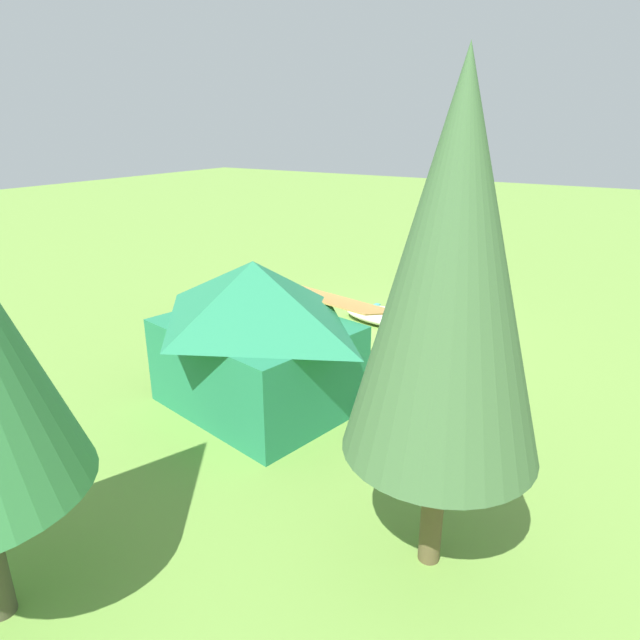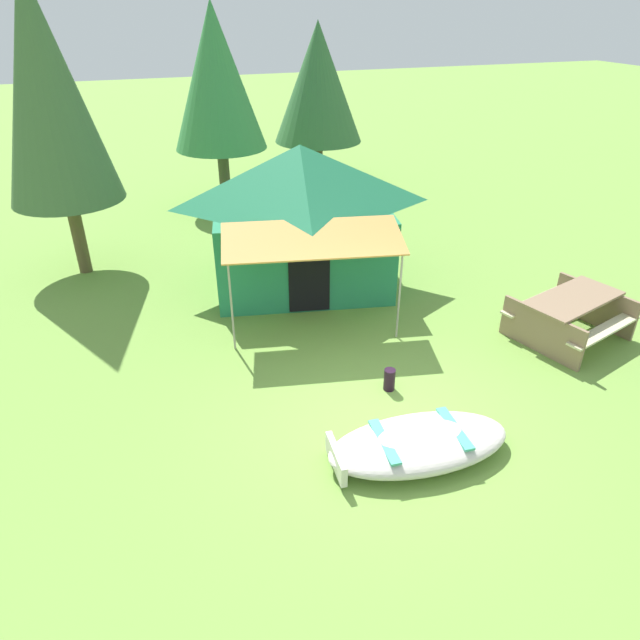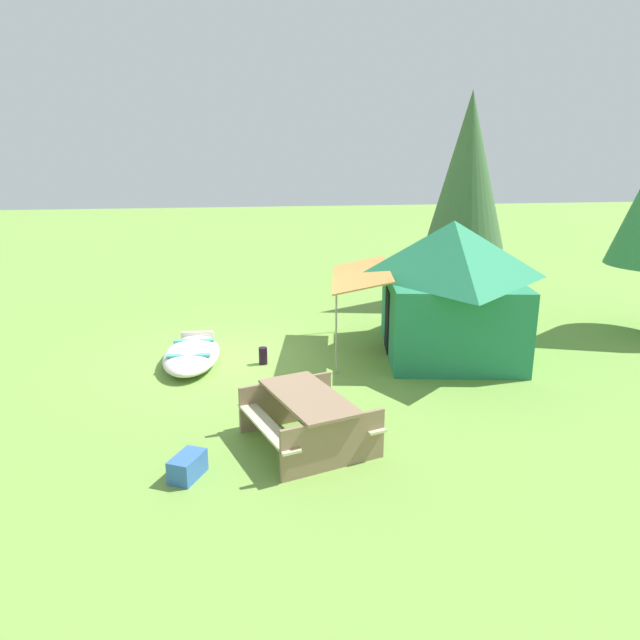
{
  "view_description": "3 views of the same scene",
  "coord_description": "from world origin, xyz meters",
  "px_view_note": "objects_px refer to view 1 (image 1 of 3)",
  "views": [
    {
      "loc": [
        -5.71,
        11.94,
        5.12
      ],
      "look_at": [
        0.48,
        1.98,
        0.91
      ],
      "focal_mm": 31.09,
      "sensor_mm": 36.0,
      "label": 1
    },
    {
      "loc": [
        -2.84,
        -5.74,
        5.2
      ],
      "look_at": [
        -0.32,
        1.57,
        0.78
      ],
      "focal_mm": 31.94,
      "sensor_mm": 36.0,
      "label": 2
    },
    {
      "loc": [
        11.68,
        -0.21,
        4.03
      ],
      "look_at": [
        0.11,
        1.75,
        0.78
      ],
      "focal_mm": 32.82,
      "sensor_mm": 36.0,
      "label": 3
    }
  ],
  "objects_px": {
    "canvas_cabin_tent": "(256,333)",
    "fuel_can": "(352,331)",
    "cooler_box": "(252,293)",
    "pine_tree_back_right": "(452,270)",
    "beached_rowboat": "(386,316)",
    "picnic_table": "(231,301)"
  },
  "relations": [
    {
      "from": "canvas_cabin_tent",
      "to": "fuel_can",
      "type": "relative_size",
      "value": 12.74
    },
    {
      "from": "cooler_box",
      "to": "fuel_can",
      "type": "relative_size",
      "value": 1.52
    },
    {
      "from": "cooler_box",
      "to": "pine_tree_back_right",
      "type": "bearing_deg",
      "value": 139.59
    },
    {
      "from": "beached_rowboat",
      "to": "picnic_table",
      "type": "relative_size",
      "value": 1.15
    },
    {
      "from": "picnic_table",
      "to": "fuel_can",
      "type": "bearing_deg",
      "value": -173.71
    },
    {
      "from": "fuel_can",
      "to": "canvas_cabin_tent",
      "type": "bearing_deg",
      "value": 91.86
    },
    {
      "from": "beached_rowboat",
      "to": "cooler_box",
      "type": "height_order",
      "value": "beached_rowboat"
    },
    {
      "from": "canvas_cabin_tent",
      "to": "fuel_can",
      "type": "height_order",
      "value": "canvas_cabin_tent"
    },
    {
      "from": "pine_tree_back_right",
      "to": "fuel_can",
      "type": "bearing_deg",
      "value": -53.98
    },
    {
      "from": "cooler_box",
      "to": "pine_tree_back_right",
      "type": "distance_m",
      "value": 11.86
    },
    {
      "from": "cooler_box",
      "to": "beached_rowboat",
      "type": "bearing_deg",
      "value": -178.34
    },
    {
      "from": "pine_tree_back_right",
      "to": "cooler_box",
      "type": "bearing_deg",
      "value": -40.41
    },
    {
      "from": "beached_rowboat",
      "to": "cooler_box",
      "type": "bearing_deg",
      "value": 1.66
    },
    {
      "from": "beached_rowboat",
      "to": "picnic_table",
      "type": "bearing_deg",
      "value": 25.35
    },
    {
      "from": "cooler_box",
      "to": "canvas_cabin_tent",
      "type": "bearing_deg",
      "value": 129.62
    },
    {
      "from": "pine_tree_back_right",
      "to": "canvas_cabin_tent",
      "type": "bearing_deg",
      "value": -25.96
    },
    {
      "from": "canvas_cabin_tent",
      "to": "picnic_table",
      "type": "relative_size",
      "value": 2.06
    },
    {
      "from": "beached_rowboat",
      "to": "fuel_can",
      "type": "xyz_separation_m",
      "value": [
        0.27,
        1.43,
        -0.02
      ]
    },
    {
      "from": "cooler_box",
      "to": "pine_tree_back_right",
      "type": "height_order",
      "value": "pine_tree_back_right"
    },
    {
      "from": "beached_rowboat",
      "to": "fuel_can",
      "type": "distance_m",
      "value": 1.45
    },
    {
      "from": "picnic_table",
      "to": "cooler_box",
      "type": "height_order",
      "value": "picnic_table"
    },
    {
      "from": "fuel_can",
      "to": "pine_tree_back_right",
      "type": "distance_m",
      "value": 8.25
    }
  ]
}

